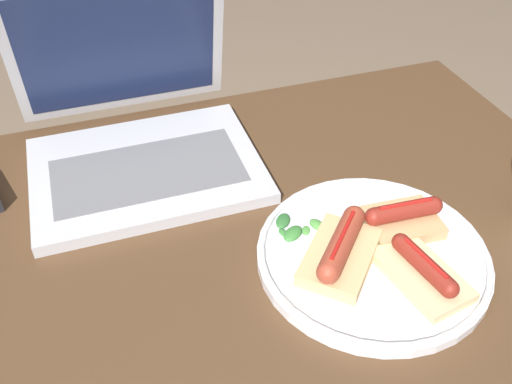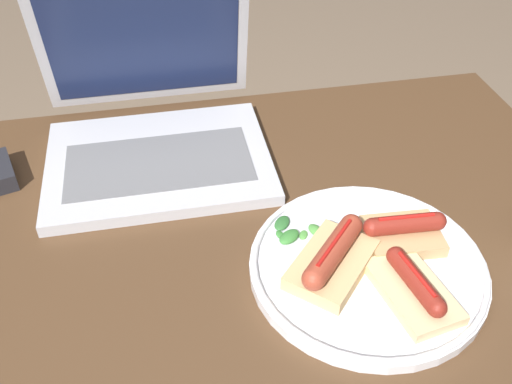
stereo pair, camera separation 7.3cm
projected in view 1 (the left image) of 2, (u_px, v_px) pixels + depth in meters
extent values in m
cube|color=#4C331E|center=(226.00, 257.00, 0.75)|extent=(1.09, 0.73, 0.04)
cylinder|color=#4C331E|center=(392.00, 233.00, 1.29)|extent=(0.06, 0.06, 0.68)
cube|color=#B7B7BC|center=(146.00, 170.00, 0.85)|extent=(0.33, 0.25, 0.02)
cube|color=slate|center=(148.00, 171.00, 0.83)|extent=(0.27, 0.14, 0.00)
cube|color=#B7B7BC|center=(119.00, 48.00, 0.88)|extent=(0.33, 0.06, 0.23)
cube|color=#192347|center=(119.00, 49.00, 0.87)|extent=(0.30, 0.05, 0.20)
cylinder|color=silver|center=(372.00, 256.00, 0.71)|extent=(0.29, 0.29, 0.01)
torus|color=silver|center=(373.00, 251.00, 0.71)|extent=(0.29, 0.29, 0.01)
cube|color=tan|center=(340.00, 257.00, 0.69)|extent=(0.13, 0.14, 0.02)
cylinder|color=#9E3D28|center=(342.00, 243.00, 0.67)|extent=(0.09, 0.09, 0.03)
sphere|color=#9E3D28|center=(354.00, 216.00, 0.71)|extent=(0.03, 0.03, 0.03)
sphere|color=#9E3D28|center=(328.00, 273.00, 0.64)|extent=(0.03, 0.03, 0.03)
cylinder|color=red|center=(343.00, 235.00, 0.67)|extent=(0.06, 0.07, 0.01)
cube|color=#D6B784|center=(421.00, 275.00, 0.67)|extent=(0.09, 0.13, 0.01)
cylinder|color=maroon|center=(424.00, 265.00, 0.66)|extent=(0.04, 0.09, 0.02)
sphere|color=maroon|center=(450.00, 289.00, 0.63)|extent=(0.02, 0.02, 0.02)
sphere|color=maroon|center=(401.00, 242.00, 0.69)|extent=(0.02, 0.02, 0.02)
cylinder|color=red|center=(426.00, 258.00, 0.65)|extent=(0.02, 0.07, 0.01)
cube|color=tan|center=(401.00, 223.00, 0.74)|extent=(0.10, 0.08, 0.02)
cylinder|color=maroon|center=(404.00, 211.00, 0.72)|extent=(0.08, 0.03, 0.02)
sphere|color=maroon|center=(433.00, 205.00, 0.73)|extent=(0.02, 0.02, 0.02)
sphere|color=maroon|center=(374.00, 217.00, 0.72)|extent=(0.02, 0.02, 0.02)
cylinder|color=red|center=(406.00, 204.00, 0.72)|extent=(0.07, 0.01, 0.00)
ellipsoid|color=#387A33|center=(293.00, 233.00, 0.73)|extent=(0.04, 0.03, 0.01)
ellipsoid|color=#2D662D|center=(283.00, 221.00, 0.75)|extent=(0.03, 0.03, 0.01)
ellipsoid|color=#4C8E3D|center=(306.00, 230.00, 0.74)|extent=(0.02, 0.02, 0.00)
ellipsoid|color=#387A33|center=(283.00, 233.00, 0.73)|extent=(0.01, 0.02, 0.00)
ellipsoid|color=#4C8E3D|center=(317.00, 225.00, 0.74)|extent=(0.02, 0.03, 0.01)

